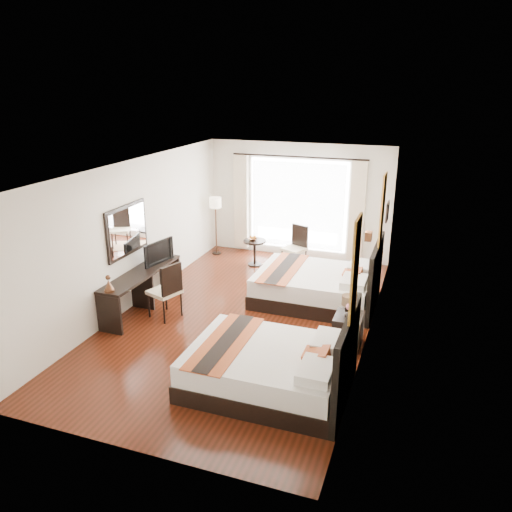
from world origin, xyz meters
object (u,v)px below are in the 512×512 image
(vase, at_px, (349,316))
(floor_lamp, at_px, (215,207))
(desk_chair, at_px, (166,301))
(side_table, at_px, (255,253))
(bed_far, at_px, (319,285))
(television, at_px, (156,252))
(fruit_bowl, at_px, (253,239))
(console_desk, at_px, (142,290))
(window_chair, at_px, (295,255))
(nightstand, at_px, (348,330))
(bed_near, at_px, (273,367))
(table_lamp, at_px, (348,302))

(vase, relative_size, floor_lamp, 0.10)
(desk_chair, height_order, side_table, desk_chair)
(bed_far, bearing_deg, television, -163.88)
(side_table, xyz_separation_m, fruit_bowl, (-0.04, -0.02, 0.33))
(console_desk, distance_m, side_table, 3.22)
(floor_lamp, bearing_deg, vase, -42.72)
(television, distance_m, window_chair, 3.41)
(nightstand, relative_size, window_chair, 0.55)
(bed_far, height_order, vase, bed_far)
(bed_far, height_order, desk_chair, bed_far)
(bed_near, bearing_deg, table_lamp, 65.52)
(desk_chair, relative_size, floor_lamp, 0.73)
(television, xyz_separation_m, floor_lamp, (0.01, 2.88, 0.25))
(nightstand, relative_size, floor_lamp, 0.38)
(bed_far, bearing_deg, window_chair, 120.01)
(nightstand, bearing_deg, fruit_bowl, 132.21)
(floor_lamp, xyz_separation_m, fruit_bowl, (1.15, -0.48, -0.59))
(console_desk, relative_size, fruit_bowl, 11.07)
(console_desk, bearing_deg, window_chair, 55.19)
(table_lamp, height_order, desk_chair, desk_chair)
(bed_far, bearing_deg, table_lamp, -61.40)
(bed_far, bearing_deg, desk_chair, -147.11)
(side_table, relative_size, window_chair, 0.61)
(side_table, bearing_deg, fruit_bowl, -151.80)
(bed_near, xyz_separation_m, floor_lamp, (-3.13, 5.12, 0.90))
(television, height_order, window_chair, television)
(nightstand, relative_size, vase, 3.74)
(television, relative_size, window_chair, 0.79)
(nightstand, height_order, table_lamp, table_lamp)
(table_lamp, height_order, side_table, table_lamp)
(desk_chair, height_order, floor_lamp, floor_lamp)
(window_chair, bearing_deg, side_table, -58.88)
(nightstand, bearing_deg, side_table, 131.63)
(nightstand, distance_m, floor_lamp, 5.38)
(table_lamp, xyz_separation_m, desk_chair, (-3.32, -0.17, -0.41))
(bed_far, xyz_separation_m, window_chair, (-0.96, 1.67, -0.03))
(nightstand, xyz_separation_m, floor_lamp, (-3.93, 3.54, 0.96))
(console_desk, relative_size, desk_chair, 2.05)
(desk_chair, bearing_deg, console_desk, 2.56)
(window_chair, bearing_deg, television, -17.30)
(vase, bearing_deg, television, 169.15)
(bed_near, height_order, table_lamp, bed_near)
(bed_far, xyz_separation_m, table_lamp, (0.80, -1.46, 0.40))
(fruit_bowl, bearing_deg, table_lamp, -47.28)
(console_desk, xyz_separation_m, television, (0.02, 0.55, 0.61))
(desk_chair, bearing_deg, vase, -160.94)
(vase, relative_size, television, 0.19)
(vase, xyz_separation_m, console_desk, (-3.98, 0.21, -0.20))
(side_table, bearing_deg, desk_chair, -101.10)
(floor_lamp, bearing_deg, television, -90.27)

